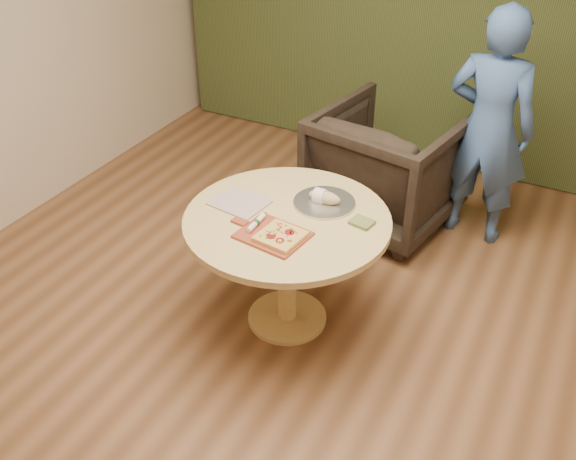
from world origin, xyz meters
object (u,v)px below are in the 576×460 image
at_px(serving_tray, 324,203).
at_px(bread_roll, 323,197).
at_px(person_standing, 489,128).
at_px(flatbread_pizza, 281,236).
at_px(pedestal_table, 287,238).
at_px(pizza_paddle, 271,234).
at_px(cutlery_roll, 256,223).
at_px(armchair, 388,162).

distance_m(serving_tray, bread_roll, 0.04).
relative_size(serving_tray, person_standing, 0.21).
distance_m(flatbread_pizza, person_standing, 1.83).
bearing_deg(pedestal_table, serving_tray, 61.68).
height_order(pedestal_table, bread_roll, bread_roll).
bearing_deg(pizza_paddle, serving_tray, 82.20).
height_order(pedestal_table, serving_tray, serving_tray).
bearing_deg(pedestal_table, flatbread_pizza, -71.28).
bearing_deg(cutlery_roll, armchair, 80.37).
xyz_separation_m(cutlery_roll, armchair, (0.22, 1.52, -0.30)).
xyz_separation_m(pedestal_table, cutlery_roll, (-0.10, -0.16, 0.17)).
xyz_separation_m(pizza_paddle, person_standing, (0.75, 1.68, 0.07)).
relative_size(pedestal_table, pizza_paddle, 2.51).
distance_m(flatbread_pizza, armchair, 1.59).
xyz_separation_m(pedestal_table, armchair, (0.12, 1.35, -0.13)).
relative_size(flatbread_pizza, armchair, 0.26).
bearing_deg(bread_roll, pedestal_table, -116.55).
height_order(pizza_paddle, person_standing, person_standing).
relative_size(flatbread_pizza, bread_roll, 1.28).
relative_size(pizza_paddle, serving_tray, 1.30).
relative_size(flatbread_pizza, person_standing, 0.15).
bearing_deg(pizza_paddle, person_standing, 73.41).
distance_m(pizza_paddle, cutlery_roll, 0.12).
relative_size(pedestal_table, bread_roll, 6.00).
height_order(flatbread_pizza, armchair, armchair).
bearing_deg(pizza_paddle, bread_roll, 83.33).
relative_size(bread_roll, armchair, 0.20).
height_order(flatbread_pizza, cutlery_roll, flatbread_pizza).
height_order(pedestal_table, armchair, armchair).
xyz_separation_m(pedestal_table, pizza_paddle, (0.01, -0.20, 0.15)).
bearing_deg(person_standing, cutlery_roll, 66.11).
xyz_separation_m(cutlery_roll, serving_tray, (0.22, 0.39, -0.02)).
bearing_deg(serving_tray, person_standing, 63.32).
bearing_deg(serving_tray, bread_roll, 180.00).
height_order(cutlery_roll, serving_tray, cutlery_roll).
xyz_separation_m(pedestal_table, person_standing, (0.75, 1.48, 0.22)).
bearing_deg(serving_tray, cutlery_roll, -119.93).
bearing_deg(pedestal_table, person_standing, 63.06).
xyz_separation_m(serving_tray, armchair, (-0.00, 1.13, -0.27)).
xyz_separation_m(flatbread_pizza, person_standing, (0.68, 1.70, 0.06)).
relative_size(flatbread_pizza, serving_tray, 0.69).
height_order(pizza_paddle, cutlery_roll, cutlery_roll).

